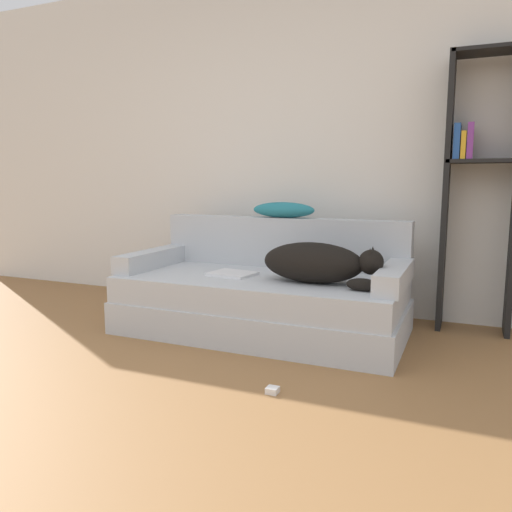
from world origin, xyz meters
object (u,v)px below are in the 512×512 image
Objects in this scene: bookshelf at (479,179)px; power_adapter at (272,390)px; throw_pillow at (283,210)px; dog at (318,263)px; laptop at (232,274)px; couch at (262,304)px.

bookshelf is 2.04m from power_adapter.
power_adapter is (0.43, -1.32, -0.80)m from throw_pillow.
throw_pillow is at bearing -171.15° from bookshelf.
dog reaches higher than laptop.
dog is 1.60× the size of throw_pillow.
bookshelf reaches higher than laptop.
laptop is 1.14m from power_adapter.
throw_pillow is 8.16× the size of power_adapter.
dog is 0.63m from laptop.
power_adapter is (0.02, -0.83, -0.51)m from dog.
couch is at bearing -155.17° from bookshelf.
bookshelf reaches higher than dog.
power_adapter is at bearing -71.79° from throw_pillow.
throw_pillow is (-0.41, 0.49, 0.30)m from dog.
power_adapter is at bearing -120.04° from bookshelf.
throw_pillow reaches higher than power_adapter.
throw_pillow reaches higher than laptop.
throw_pillow is (0.01, 0.41, 0.63)m from couch.
couch is 5.88× the size of laptop.
couch is 0.29m from laptop.
bookshelf is (1.52, 0.66, 0.64)m from laptop.
dog is 13.08× the size of power_adapter.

